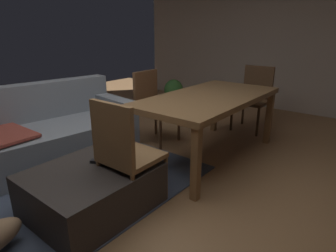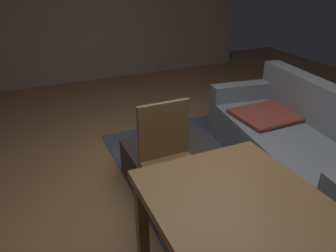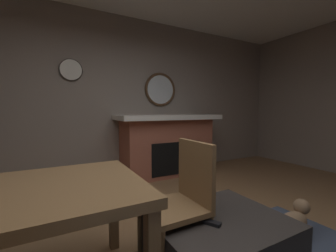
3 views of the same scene
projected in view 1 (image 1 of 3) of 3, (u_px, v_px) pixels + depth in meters
The scene contains 11 objects.
floor at pixel (117, 191), 2.69m from camera, with size 9.45×9.45×0.00m, color olive.
wall_right_window_side at pixel (278, 31), 5.16m from camera, with size 0.12×5.80×2.81m, color #B2A59B.
area_rug at pixel (56, 186), 2.77m from camera, with size 2.60×2.00×0.01m, color #3D475B.
couch at pixel (37, 137), 3.19m from camera, with size 2.19×1.18×0.85m.
ottoman_coffee_table at pixel (93, 189), 2.37m from camera, with size 0.96×0.82×0.37m, color #2D2826.
tv_remote at pixel (100, 162), 2.42m from camera, with size 0.05×0.16×0.02m, color black.
dining_table at pixel (209, 102), 3.22m from camera, with size 1.84×0.93×0.74m.
dining_chair_east at pixel (254, 94), 4.24m from camera, with size 0.44×0.44×0.93m.
dining_chair_north at pixel (152, 103), 3.77m from camera, with size 0.45×0.45×0.93m.
dining_chair_west at pixel (124, 150), 2.30m from camera, with size 0.44×0.44×0.93m.
potted_plant at pixel (174, 91), 5.47m from camera, with size 0.36×0.36×0.54m.
Camera 1 is at (-1.54, -1.84, 1.44)m, focal length 30.66 mm.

